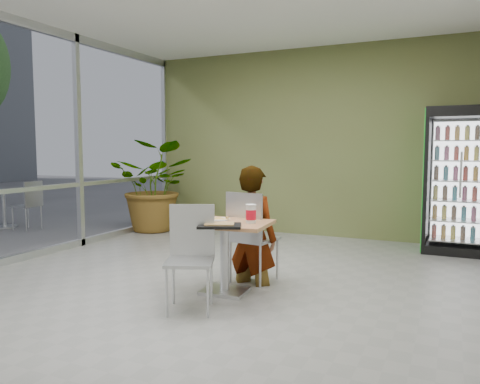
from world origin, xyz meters
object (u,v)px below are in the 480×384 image
dining_table (225,242)px  chair_far (249,230)px  soda_cup (251,214)px  potted_plant (156,186)px  beverage_fridge (460,181)px  chair_near (191,248)px  seated_woman (252,238)px  cafeteria_tray (219,226)px

dining_table → chair_far: 0.44m
chair_far → soda_cup: (0.19, -0.40, 0.24)m
chair_far → potted_plant: potted_plant is taller
potted_plant → beverage_fridge: bearing=3.6°
chair_far → beverage_fridge: bearing=-119.9°
chair_near → beverage_fridge: beverage_fridge is taller
dining_table → seated_woman: bearing=77.7°
dining_table → cafeteria_tray: (0.11, -0.32, 0.23)m
potted_plant → dining_table: bearing=-45.1°
dining_table → cafeteria_tray: bearing=-71.5°
dining_table → seated_woman: (0.11, 0.48, -0.03)m
seated_woman → beverage_fridge: 3.41m
chair_far → cafeteria_tray: chair_far is taller
dining_table → soda_cup: 0.42m
soda_cup → cafeteria_tray: soda_cup is taller
chair_far → beverage_fridge: beverage_fridge is taller
seated_woman → potted_plant: bearing=-30.4°
beverage_fridge → seated_woman: bearing=-128.0°
dining_table → soda_cup: (0.28, 0.03, 0.31)m
soda_cup → cafeteria_tray: size_ratio=0.46×
beverage_fridge → chair_far: bearing=-127.6°
seated_woman → cafeteria_tray: bearing=98.3°
cafeteria_tray → beverage_fridge: bearing=58.6°
chair_far → soda_cup: chair_far is taller
dining_table → chair_near: 0.53m
cafeteria_tray → potted_plant: potted_plant is taller
seated_woman → chair_near: bearing=87.0°
soda_cup → seated_woman: bearing=111.3°
dining_table → chair_near: (-0.09, -0.52, 0.03)m
dining_table → soda_cup: soda_cup is taller
chair_near → potted_plant: potted_plant is taller
dining_table → chair_far: chair_far is taller
chair_near → seated_woman: bearing=55.4°
dining_table → seated_woman: size_ratio=0.60×
dining_table → beverage_fridge: (2.20, 3.12, 0.50)m
chair_near → cafeteria_tray: (0.20, 0.20, 0.20)m
chair_near → cafeteria_tray: size_ratio=2.37×
potted_plant → chair_near: bearing=-50.9°
soda_cup → beverage_fridge: (1.92, 3.09, 0.20)m
chair_far → seated_woman: (0.02, 0.06, -0.09)m
seated_woman → beverage_fridge: (2.10, 2.63, 0.53)m
seated_woman → beverage_fridge: bearing=-120.3°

